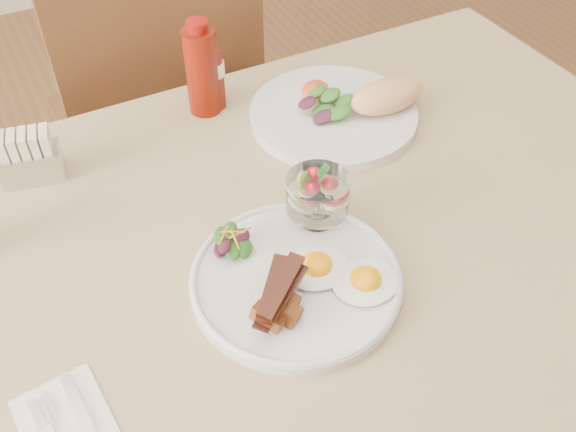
{
  "coord_description": "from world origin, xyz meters",
  "views": [
    {
      "loc": [
        -0.3,
        -0.55,
        1.42
      ],
      "look_at": [
        -0.02,
        -0.01,
        0.82
      ],
      "focal_mm": 40.0,
      "sensor_mm": 36.0,
      "label": 1
    }
  ],
  "objects_px": {
    "main_plate": "(296,280)",
    "fruit_cup": "(318,194)",
    "hot_sauce_bottle": "(215,76)",
    "sugar_caddy": "(30,159)",
    "chair_far": "(161,122)",
    "second_plate": "(346,109)",
    "ketchup_bottle": "(202,70)",
    "table": "(297,278)"
  },
  "relations": [
    {
      "from": "hot_sauce_bottle",
      "to": "sugar_caddy",
      "type": "bearing_deg",
      "value": -172.16
    },
    {
      "from": "fruit_cup",
      "to": "second_plate",
      "type": "bearing_deg",
      "value": 49.91
    },
    {
      "from": "table",
      "to": "ketchup_bottle",
      "type": "relative_size",
      "value": 7.85
    },
    {
      "from": "main_plate",
      "to": "second_plate",
      "type": "height_order",
      "value": "second_plate"
    },
    {
      "from": "table",
      "to": "sugar_caddy",
      "type": "bearing_deg",
      "value": 134.3
    },
    {
      "from": "hot_sauce_bottle",
      "to": "sugar_caddy",
      "type": "height_order",
      "value": "hot_sauce_bottle"
    },
    {
      "from": "main_plate",
      "to": "hot_sauce_bottle",
      "type": "xyz_separation_m",
      "value": [
        0.07,
        0.43,
        0.05
      ]
    },
    {
      "from": "ketchup_bottle",
      "to": "chair_far",
      "type": "bearing_deg",
      "value": 91.17
    },
    {
      "from": "chair_far",
      "to": "sugar_caddy",
      "type": "relative_size",
      "value": 9.2
    },
    {
      "from": "ketchup_bottle",
      "to": "hot_sauce_bottle",
      "type": "bearing_deg",
      "value": -0.75
    },
    {
      "from": "second_plate",
      "to": "hot_sauce_bottle",
      "type": "bearing_deg",
      "value": 143.18
    },
    {
      "from": "table",
      "to": "chair_far",
      "type": "distance_m",
      "value": 0.68
    },
    {
      "from": "fruit_cup",
      "to": "hot_sauce_bottle",
      "type": "xyz_separation_m",
      "value": [
        -0.01,
        0.35,
        -0.0
      ]
    },
    {
      "from": "hot_sauce_bottle",
      "to": "sugar_caddy",
      "type": "relative_size",
      "value": 1.26
    },
    {
      "from": "main_plate",
      "to": "ketchup_bottle",
      "type": "relative_size",
      "value": 1.65
    },
    {
      "from": "hot_sauce_bottle",
      "to": "second_plate",
      "type": "bearing_deg",
      "value": -36.82
    },
    {
      "from": "table",
      "to": "fruit_cup",
      "type": "height_order",
      "value": "fruit_cup"
    },
    {
      "from": "table",
      "to": "chair_far",
      "type": "height_order",
      "value": "chair_far"
    },
    {
      "from": "second_plate",
      "to": "sugar_caddy",
      "type": "xyz_separation_m",
      "value": [
        -0.51,
        0.09,
        0.02
      ]
    },
    {
      "from": "chair_far",
      "to": "fruit_cup",
      "type": "bearing_deg",
      "value": -87.0
    },
    {
      "from": "main_plate",
      "to": "sugar_caddy",
      "type": "height_order",
      "value": "sugar_caddy"
    },
    {
      "from": "fruit_cup",
      "to": "sugar_caddy",
      "type": "height_order",
      "value": "fruit_cup"
    },
    {
      "from": "fruit_cup",
      "to": "ketchup_bottle",
      "type": "distance_m",
      "value": 0.35
    },
    {
      "from": "hot_sauce_bottle",
      "to": "table",
      "type": "bearing_deg",
      "value": -94.52
    },
    {
      "from": "main_plate",
      "to": "fruit_cup",
      "type": "relative_size",
      "value": 3.1
    },
    {
      "from": "fruit_cup",
      "to": "sugar_caddy",
      "type": "bearing_deg",
      "value": 137.95
    },
    {
      "from": "second_plate",
      "to": "sugar_caddy",
      "type": "bearing_deg",
      "value": 169.8
    },
    {
      "from": "ketchup_bottle",
      "to": "main_plate",
      "type": "bearing_deg",
      "value": -96.42
    },
    {
      "from": "table",
      "to": "ketchup_bottle",
      "type": "bearing_deg",
      "value": 88.96
    },
    {
      "from": "second_plate",
      "to": "hot_sauce_bottle",
      "type": "relative_size",
      "value": 2.38
    },
    {
      "from": "table",
      "to": "main_plate",
      "type": "relative_size",
      "value": 4.75
    },
    {
      "from": "chair_far",
      "to": "second_plate",
      "type": "bearing_deg",
      "value": -64.82
    },
    {
      "from": "table",
      "to": "hot_sauce_bottle",
      "type": "height_order",
      "value": "hot_sauce_bottle"
    },
    {
      "from": "second_plate",
      "to": "ketchup_bottle",
      "type": "xyz_separation_m",
      "value": [
        -0.2,
        0.14,
        0.06
      ]
    },
    {
      "from": "main_plate",
      "to": "second_plate",
      "type": "xyz_separation_m",
      "value": [
        0.25,
        0.29,
        0.01
      ]
    },
    {
      "from": "sugar_caddy",
      "to": "fruit_cup",
      "type": "bearing_deg",
      "value": -30.03
    },
    {
      "from": "sugar_caddy",
      "to": "ketchup_bottle",
      "type": "bearing_deg",
      "value": 20.46
    },
    {
      "from": "ketchup_bottle",
      "to": "hot_sauce_bottle",
      "type": "relative_size",
      "value": 1.33
    },
    {
      "from": "table",
      "to": "chair_far",
      "type": "xyz_separation_m",
      "value": [
        0.0,
        0.66,
        -0.14
      ]
    },
    {
      "from": "main_plate",
      "to": "fruit_cup",
      "type": "bearing_deg",
      "value": 45.99
    },
    {
      "from": "hot_sauce_bottle",
      "to": "main_plate",
      "type": "bearing_deg",
      "value": -99.27
    },
    {
      "from": "table",
      "to": "main_plate",
      "type": "height_order",
      "value": "main_plate"
    }
  ]
}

